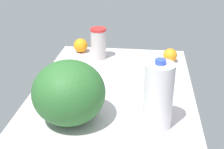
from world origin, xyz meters
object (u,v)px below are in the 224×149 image
Objects in this scene: milk_jug at (158,96)px; orange_loose at (81,45)px; watermelon at (69,93)px; tumbler_cup at (98,43)px; orange_far_back at (170,55)px.

milk_jug reaches higher than orange_loose.
milk_jug reaches higher than watermelon.
tumbler_cup is at bearing 179.20° from watermelon.
orange_far_back is at bearing 88.56° from tumbler_cup.
orange_loose reaches higher than orange_far_back.
tumbler_cup is at bearing -153.25° from milk_jug.
tumbler_cup is 0.65× the size of milk_jug.
tumbler_cup reaches higher than orange_loose.
milk_jug is 3.27× the size of orange_loose.
tumbler_cup is 2.13× the size of orange_loose.
orange_loose is at bearing -99.76° from orange_far_back.
orange_loose is (-74.79, -11.59, -8.34)cm from watermelon.
watermelon is at bearing -33.00° from orange_far_back.
watermelon is (0.55, -34.18, -0.58)cm from milk_jug.
milk_jug is at bearing 26.75° from tumbler_cup.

